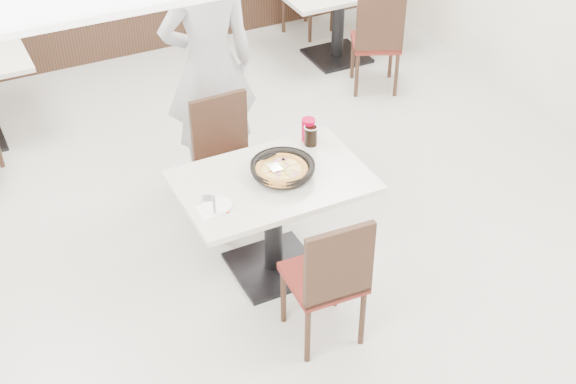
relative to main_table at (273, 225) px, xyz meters
name	(u,v)px	position (x,y,z in m)	size (l,w,h in m)	color
floor	(276,260)	(0.05, 0.07, -0.38)	(7.00, 7.00, 0.00)	#A6A6A1
wainscot_back	(119,4)	(0.05, 3.55, 0.18)	(5.90, 0.03, 1.10)	black
main_table	(273,225)	(0.00, 0.00, 0.00)	(1.20, 0.80, 0.75)	beige
chair_near	(323,275)	(0.01, -0.66, 0.10)	(0.42, 0.42, 0.95)	black
chair_far	(232,167)	(-0.03, 0.60, 0.10)	(0.42, 0.42, 0.95)	black
trivet	(272,173)	(0.01, 0.03, 0.39)	(0.13, 0.13, 0.04)	black
pizza_pan	(283,170)	(0.07, 0.00, 0.42)	(0.39, 0.39, 0.01)	black
pizza	(282,171)	(0.05, -0.03, 0.44)	(0.33, 0.33, 0.02)	#C8893B
pizza_server	(275,167)	(0.01, -0.01, 0.47)	(0.07, 0.09, 0.00)	white
napkin	(211,210)	(-0.47, -0.13, 0.38)	(0.15, 0.15, 0.00)	white
side_plate	(217,205)	(-0.42, -0.11, 0.38)	(0.18, 0.18, 0.01)	white
fork	(214,205)	(-0.44, -0.11, 0.39)	(0.02, 0.17, 0.00)	white
cola_glass	(311,136)	(0.40, 0.24, 0.44)	(0.08, 0.08, 0.13)	black
red_cup	(308,130)	(0.41, 0.30, 0.45)	(0.09, 0.09, 0.16)	#B00028
diner_person	(209,66)	(0.07, 1.21, 0.59)	(0.70, 0.46, 1.92)	#B1B0B5
bg_table_right	(338,22)	(1.93, 2.57, 0.00)	(1.20, 0.80, 0.75)	beige
bg_chair_right_near	(376,40)	(1.94, 1.89, 0.10)	(0.42, 0.42, 0.95)	black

